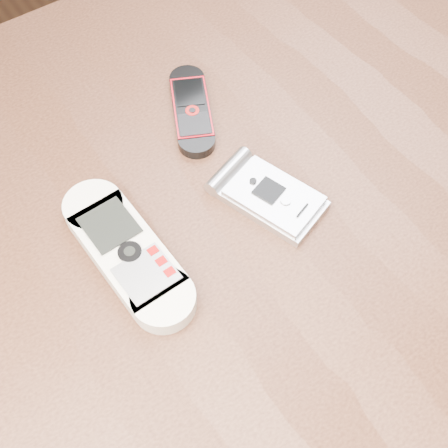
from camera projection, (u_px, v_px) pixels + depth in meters
ground at (222, 432)px, 1.23m from camera, size 4.00×4.00×0.00m
table at (220, 282)px, 0.69m from camera, size 1.20×0.80×0.75m
nokia_white at (127, 252)px, 0.58m from camera, size 0.07×0.18×0.02m
nokia_black_red at (192, 110)px, 0.68m from camera, size 0.09×0.13×0.01m
motorola_razr at (271, 196)px, 0.61m from camera, size 0.09×0.13×0.02m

